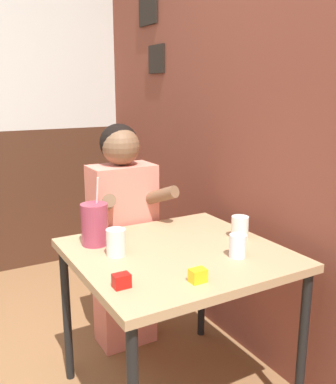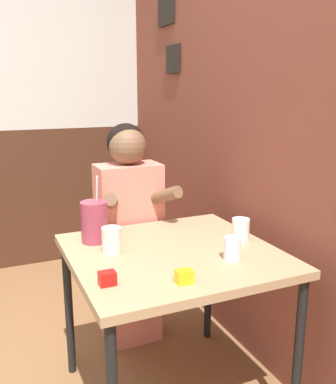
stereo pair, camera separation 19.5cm
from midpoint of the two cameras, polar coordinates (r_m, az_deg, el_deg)
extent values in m
cube|color=brown|center=(2.69, 0.79, 12.36)|extent=(0.06, 4.21, 2.70)
cube|color=black|center=(3.13, -4.63, 23.27)|extent=(0.02, 0.25, 0.22)
cube|color=black|center=(2.99, -3.52, 17.28)|extent=(0.02, 0.20, 0.18)
cube|color=tan|center=(1.86, -1.81, -8.38)|extent=(0.87, 0.84, 0.04)
cylinder|color=black|center=(1.97, 14.65, -19.48)|extent=(0.04, 0.04, 0.69)
cylinder|color=black|center=(2.22, -15.91, -15.52)|extent=(0.04, 0.04, 0.69)
cylinder|color=black|center=(2.49, 2.26, -11.64)|extent=(0.04, 0.04, 0.69)
cube|color=#EA7F6B|center=(2.51, -8.07, -14.39)|extent=(0.31, 0.20, 0.47)
cube|color=#EA7F6B|center=(2.31, -8.49, -3.15)|extent=(0.34, 0.20, 0.55)
sphere|color=black|center=(2.26, -9.06, 6.46)|extent=(0.20, 0.20, 0.20)
sphere|color=brown|center=(2.24, -8.82, 6.02)|extent=(0.20, 0.20, 0.20)
cylinder|color=brown|center=(2.11, -10.65, -1.49)|extent=(0.14, 0.27, 0.15)
cylinder|color=brown|center=(2.21, -3.98, -0.60)|extent=(0.14, 0.27, 0.15)
cylinder|color=#99384C|center=(1.94, -12.63, -4.26)|extent=(0.12, 0.12, 0.19)
cylinder|color=white|center=(1.91, -12.34, -0.08)|extent=(0.01, 0.04, 0.14)
cylinder|color=silver|center=(1.78, 6.16, -7.21)|extent=(0.07, 0.07, 0.10)
cylinder|color=silver|center=(2.01, 6.82, -4.72)|extent=(0.08, 0.08, 0.10)
cylinder|color=silver|center=(1.81, -10.05, -6.68)|extent=(0.08, 0.08, 0.11)
cube|color=#B7140F|center=(1.55, -9.91, -11.67)|extent=(0.06, 0.04, 0.05)
cube|color=yellow|center=(1.56, 0.38, -11.15)|extent=(0.06, 0.04, 0.05)
camera|label=1|loc=(0.10, -92.86, -0.70)|focal=40.00mm
camera|label=2|loc=(0.10, 87.14, 0.70)|focal=40.00mm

